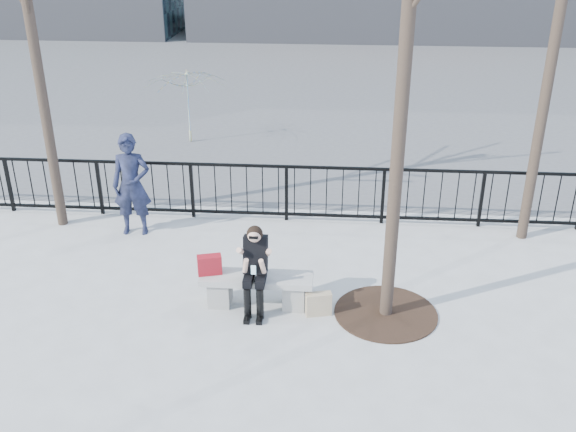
{
  "coord_description": "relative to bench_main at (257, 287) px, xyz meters",
  "views": [
    {
      "loc": [
        1.09,
        -8.06,
        5.22
      ],
      "look_at": [
        0.4,
        0.8,
        1.1
      ],
      "focal_mm": 40.0,
      "sensor_mm": 36.0,
      "label": 1
    }
  ],
  "objects": [
    {
      "name": "street_surface",
      "position": [
        0.0,
        15.0,
        -0.3
      ],
      "size": [
        60.0,
        23.0,
        0.01
      ],
      "primitive_type": "cube",
      "color": "#474747",
      "rests_on": "ground"
    },
    {
      "name": "bench_main",
      "position": [
        0.0,
        0.0,
        0.0
      ],
      "size": [
        1.65,
        0.46,
        0.49
      ],
      "color": "gray",
      "rests_on": "ground"
    },
    {
      "name": "vendor_umbrella",
      "position": [
        -2.66,
        7.46,
        0.63
      ],
      "size": [
        2.67,
        2.7,
        1.87
      ],
      "primitive_type": "imported",
      "rotation": [
        0.0,
        0.0,
        -0.38
      ],
      "color": "yellow",
      "rests_on": "ground"
    },
    {
      "name": "ground",
      "position": [
        0.0,
        0.0,
        -0.3
      ],
      "size": [
        120.0,
        120.0,
        0.0
      ],
      "primitive_type": "plane",
      "color": "gray",
      "rests_on": "ground"
    },
    {
      "name": "railing",
      "position": [
        0.0,
        3.0,
        0.25
      ],
      "size": [
        14.0,
        0.06,
        1.1
      ],
      "color": "black",
      "rests_on": "ground"
    },
    {
      "name": "tree_grate",
      "position": [
        1.9,
        -0.1,
        -0.29
      ],
      "size": [
        1.5,
        1.5,
        0.02
      ],
      "primitive_type": "cylinder",
      "color": "black",
      "rests_on": "ground"
    },
    {
      "name": "standing_man",
      "position": [
        -2.5,
        2.25,
        0.63
      ],
      "size": [
        0.72,
        0.51,
        1.87
      ],
      "primitive_type": "imported",
      "rotation": [
        0.0,
        0.0,
        0.09
      ],
      "color": "black",
      "rests_on": "ground"
    },
    {
      "name": "handbag",
      "position": [
        -0.69,
        0.02,
        0.33
      ],
      "size": [
        0.38,
        0.26,
        0.29
      ],
      "primitive_type": "cube",
      "rotation": [
        0.0,
        0.0,
        0.28
      ],
      "color": "maroon",
      "rests_on": "bench_main"
    },
    {
      "name": "seated_woman",
      "position": [
        0.0,
        -0.16,
        0.37
      ],
      "size": [
        0.5,
        0.64,
        1.34
      ],
      "color": "black",
      "rests_on": "ground"
    },
    {
      "name": "shopping_bag",
      "position": [
        0.92,
        -0.19,
        -0.13
      ],
      "size": [
        0.39,
        0.22,
        0.35
      ],
      "primitive_type": "cube",
      "rotation": [
        0.0,
        0.0,
        0.23
      ],
      "color": "#C7B88C",
      "rests_on": "ground"
    }
  ]
}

